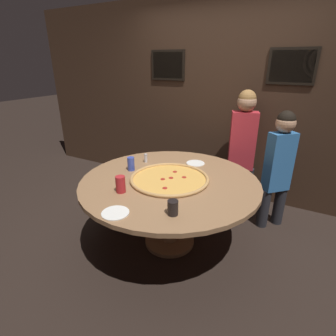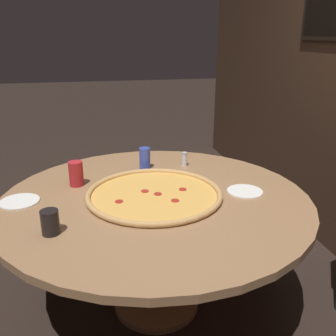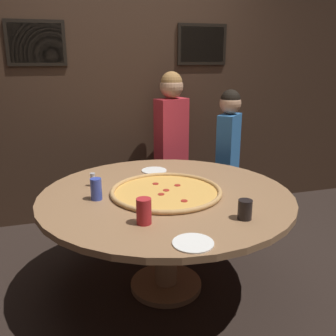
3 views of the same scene
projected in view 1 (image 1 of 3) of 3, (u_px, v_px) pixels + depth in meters
The scene contains 12 objects.
ground_plane at pixel (170, 242), 2.82m from camera, with size 24.00×24.00×0.00m, color black.
back_wall at pixel (221, 101), 3.51m from camera, with size 6.40×0.08×2.60m.
dining_table at pixel (170, 190), 2.58m from camera, with size 1.73×1.73×0.74m.
giant_pizza at pixel (170, 179), 2.53m from camera, with size 0.76×0.76×0.03m.
drink_cup_far_right at pixel (121, 184), 2.27m from camera, with size 0.08×0.08×0.15m, color #B22328.
drink_cup_by_shaker at pixel (131, 164), 2.73m from camera, with size 0.07×0.07×0.14m, color #384CB7.
drink_cup_far_left at pixel (173, 208), 1.94m from camera, with size 0.08×0.08×0.12m, color black.
white_plate_beside_cup at pixel (195, 163), 2.93m from camera, with size 0.20×0.20×0.01m, color white.
white_plate_far_back at pixel (115, 213), 1.98m from camera, with size 0.21×0.21×0.01m, color white.
condiment_shaker at pixel (146, 158), 2.96m from camera, with size 0.04×0.04×0.10m.
diner_far_left at pixel (242, 143), 3.27m from camera, with size 0.40×0.26×1.50m.
diner_centre_back at pixel (279, 164), 2.85m from camera, with size 0.32×0.32×1.35m.
Camera 1 is at (1.09, -2.03, 1.81)m, focal length 28.00 mm.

